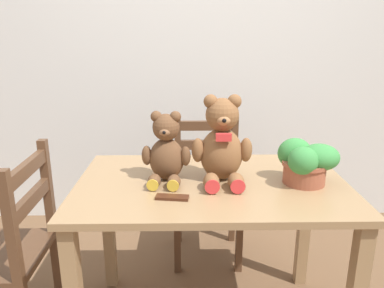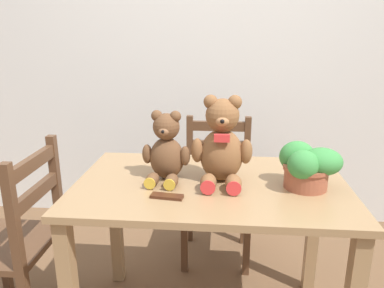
% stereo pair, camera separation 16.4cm
% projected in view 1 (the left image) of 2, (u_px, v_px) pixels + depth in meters
% --- Properties ---
extents(wall_back, '(8.00, 0.04, 2.60)m').
position_uv_depth(wall_back, '(202.00, 48.00, 2.65)').
color(wall_back, silver).
rests_on(wall_back, ground_plane).
extents(dining_table, '(1.19, 0.75, 0.77)m').
position_uv_depth(dining_table, '(211.00, 207.00, 1.69)').
color(dining_table, '#9E7A51').
rests_on(dining_table, ground_plane).
extents(wooden_chair_behind, '(0.41, 0.39, 0.89)m').
position_uv_depth(wooden_chair_behind, '(207.00, 187.00, 2.38)').
color(wooden_chair_behind, brown).
rests_on(wooden_chair_behind, ground_plane).
extents(wooden_chair_side, '(0.39, 0.44, 0.92)m').
position_uv_depth(wooden_chair_side, '(10.00, 251.00, 1.69)').
color(wooden_chair_side, brown).
rests_on(wooden_chair_side, ground_plane).
extents(teddy_bear_left, '(0.22, 0.22, 0.31)m').
position_uv_depth(teddy_bear_left, '(166.00, 151.00, 1.64)').
color(teddy_bear_left, brown).
rests_on(teddy_bear_left, dining_table).
extents(teddy_bear_right, '(0.27, 0.26, 0.38)m').
position_uv_depth(teddy_bear_right, '(222.00, 144.00, 1.63)').
color(teddy_bear_right, brown).
rests_on(teddy_bear_right, dining_table).
extents(potted_plant, '(0.25, 0.22, 0.19)m').
position_uv_depth(potted_plant, '(306.00, 162.00, 1.61)').
color(potted_plant, '#9E5138').
rests_on(potted_plant, dining_table).
extents(chocolate_bar, '(0.14, 0.06, 0.01)m').
position_uv_depth(chocolate_bar, '(172.00, 197.00, 1.49)').
color(chocolate_bar, '#472314').
rests_on(chocolate_bar, dining_table).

